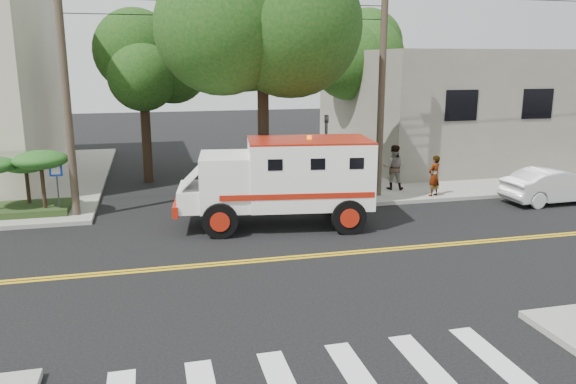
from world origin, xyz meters
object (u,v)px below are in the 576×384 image
object	(u,v)px
armored_truck	(284,177)
pedestrian_b	(393,167)
parked_sedan	(555,186)
pedestrian_a	(434,176)

from	to	relation	value
armored_truck	pedestrian_b	world-z (taller)	armored_truck
parked_sedan	pedestrian_b	distance (m)	6.49
pedestrian_a	armored_truck	bearing A→B (deg)	-7.66
armored_truck	parked_sedan	size ratio (longest dim) A/B	1.62
pedestrian_a	parked_sedan	bearing A→B (deg)	133.80
parked_sedan	pedestrian_b	xyz separation A→B (m)	(-5.59, 3.26, 0.41)
armored_truck	parked_sedan	distance (m)	11.44
pedestrian_b	parked_sedan	bearing A→B (deg)	173.94
armored_truck	pedestrian_b	bearing A→B (deg)	40.96
parked_sedan	pedestrian_b	size ratio (longest dim) A/B	2.21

